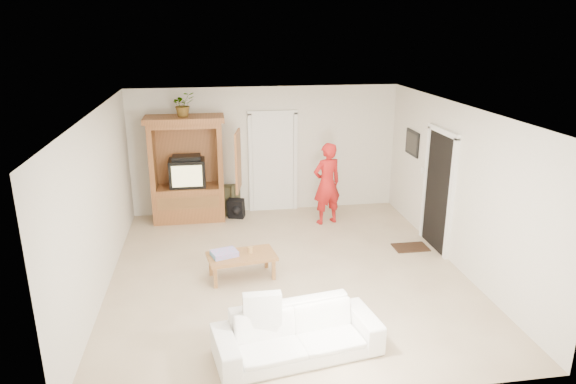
% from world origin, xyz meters
% --- Properties ---
extents(floor, '(6.00, 6.00, 0.00)m').
position_xyz_m(floor, '(0.00, 0.00, 0.00)').
color(floor, tan).
rests_on(floor, ground).
extents(ceiling, '(6.00, 6.00, 0.00)m').
position_xyz_m(ceiling, '(0.00, 0.00, 2.60)').
color(ceiling, white).
rests_on(ceiling, floor).
extents(wall_back, '(5.50, 0.00, 5.50)m').
position_xyz_m(wall_back, '(0.00, 3.00, 1.30)').
color(wall_back, silver).
rests_on(wall_back, floor).
extents(wall_front, '(5.50, 0.00, 5.50)m').
position_xyz_m(wall_front, '(0.00, -3.00, 1.30)').
color(wall_front, silver).
rests_on(wall_front, floor).
extents(wall_left, '(0.00, 6.00, 6.00)m').
position_xyz_m(wall_left, '(-2.75, 0.00, 1.30)').
color(wall_left, silver).
rests_on(wall_left, floor).
extents(wall_right, '(0.00, 6.00, 6.00)m').
position_xyz_m(wall_right, '(2.75, 0.00, 1.30)').
color(wall_right, silver).
rests_on(wall_right, floor).
extents(armoire, '(1.82, 1.14, 2.10)m').
position_xyz_m(armoire, '(-1.58, 2.66, 0.91)').
color(armoire, '#97572E').
rests_on(armoire, floor).
extents(door_back, '(0.85, 0.05, 2.04)m').
position_xyz_m(door_back, '(0.15, 2.97, 1.02)').
color(door_back, white).
rests_on(door_back, floor).
extents(doorway_right, '(0.05, 0.90, 2.04)m').
position_xyz_m(doorway_right, '(2.73, 0.60, 1.02)').
color(doorway_right, black).
rests_on(doorway_right, floor).
extents(framed_picture, '(0.03, 0.60, 0.48)m').
position_xyz_m(framed_picture, '(2.73, 1.90, 1.60)').
color(framed_picture, black).
rests_on(framed_picture, wall_right).
extents(doormat, '(0.60, 0.40, 0.02)m').
position_xyz_m(doormat, '(2.30, 0.60, 0.01)').
color(doormat, '#382316').
rests_on(doormat, floor).
extents(plant, '(0.54, 0.51, 0.46)m').
position_xyz_m(plant, '(-1.60, 2.63, 2.33)').
color(plant, '#4C7238').
rests_on(plant, armoire).
extents(man, '(0.68, 0.55, 1.63)m').
position_xyz_m(man, '(1.09, 2.04, 0.81)').
color(man, red).
rests_on(man, floor).
extents(sofa, '(2.05, 1.07, 0.57)m').
position_xyz_m(sofa, '(-0.21, -2.14, 0.29)').
color(sofa, white).
rests_on(sofa, floor).
extents(coffee_table, '(1.11, 0.71, 0.39)m').
position_xyz_m(coffee_table, '(-0.73, -0.06, 0.34)').
color(coffee_table, '#A36E38').
rests_on(coffee_table, floor).
extents(towel, '(0.45, 0.38, 0.08)m').
position_xyz_m(towel, '(-0.99, -0.06, 0.43)').
color(towel, '#E24B9E').
rests_on(towel, coffee_table).
extents(candle, '(0.08, 0.08, 0.10)m').
position_xyz_m(candle, '(-0.59, -0.01, 0.44)').
color(candle, tan).
rests_on(candle, coffee_table).
extents(backpack_black, '(0.36, 0.28, 0.39)m').
position_xyz_m(backpack_black, '(-0.66, 2.56, 0.20)').
color(backpack_black, black).
rests_on(backpack_black, floor).
extents(backpack_olive, '(0.33, 0.24, 0.62)m').
position_xyz_m(backpack_olive, '(-0.73, 2.83, 0.31)').
color(backpack_olive, '#47442B').
rests_on(backpack_olive, floor).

